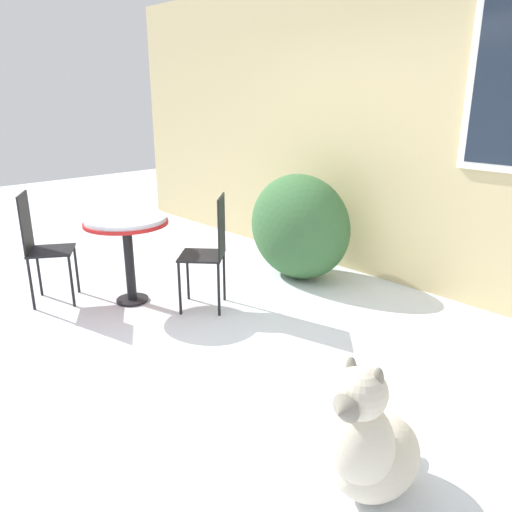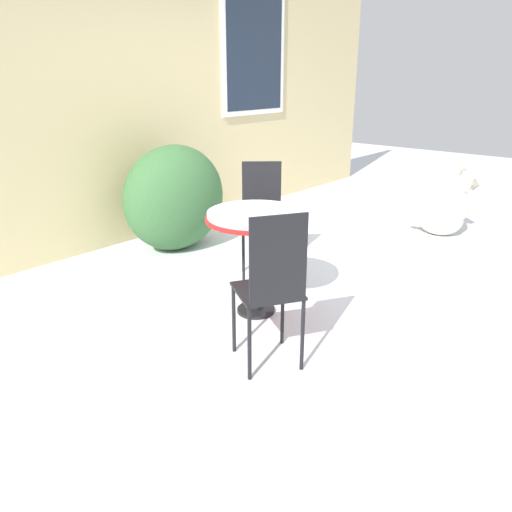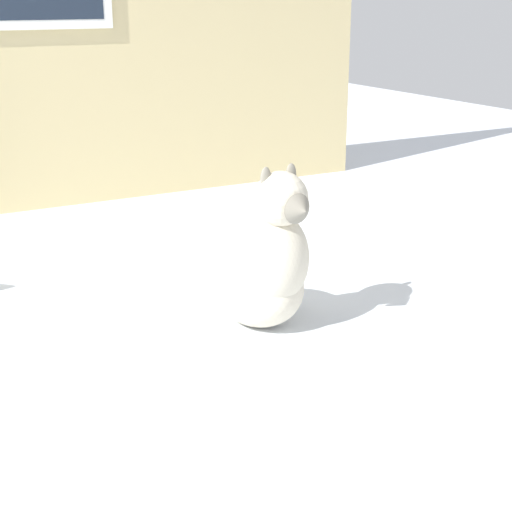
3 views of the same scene
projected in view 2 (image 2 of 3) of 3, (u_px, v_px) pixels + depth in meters
The scene contains 7 objects.
ground_plane at pixel (331, 273), 4.53m from camera, with size 16.00×16.00×0.00m, color silver.
house_wall at pixel (170, 92), 5.41m from camera, with size 8.00×0.10×2.97m.
shrub_left at pixel (175, 198), 5.02m from camera, with size 1.12×0.80×1.06m.
patio_table at pixel (256, 227), 3.58m from camera, with size 0.73×0.73×0.79m.
patio_chair_near_table at pixel (262, 216), 4.32m from camera, with size 0.52×0.52×1.00m.
patio_chair_far_side at pixel (272, 285), 2.91m from camera, with size 0.51×0.51×1.00m.
dog at pixel (447, 211), 5.49m from camera, with size 0.43×0.71×0.76m.
Camera 2 is at (-3.63, -2.22, 1.72)m, focal length 35.00 mm.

